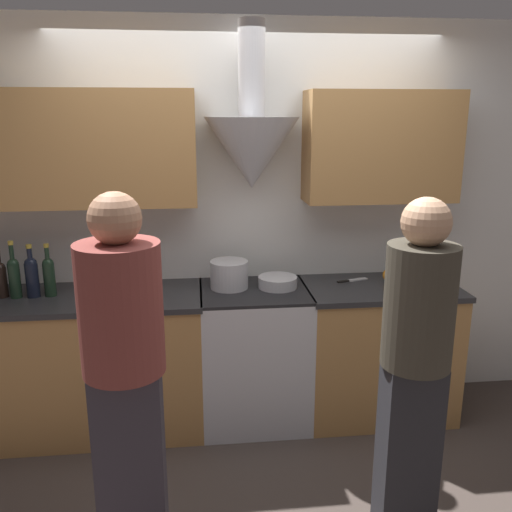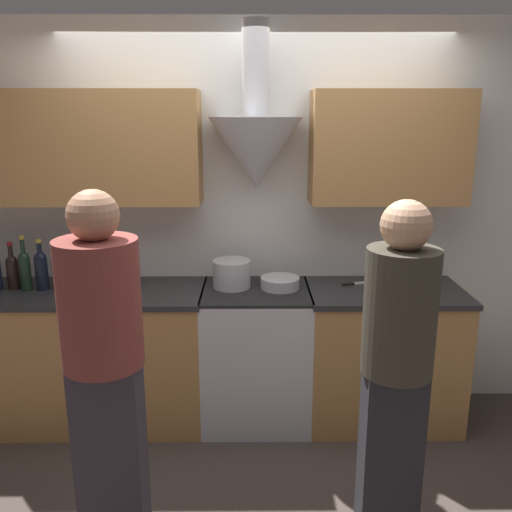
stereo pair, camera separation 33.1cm
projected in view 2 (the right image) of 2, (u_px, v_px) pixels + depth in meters
The scene contains 15 objects.
ground_plane at pixel (256, 443), 3.40m from camera, with size 12.00×12.00×0.00m, color #423833.
wall_back at pixel (239, 196), 3.58m from camera, with size 8.40×0.59×2.60m.
counter_left at pixel (84, 356), 3.58m from camera, with size 1.61×0.62×0.91m.
counter_right at pixel (382, 355), 3.59m from camera, with size 1.00×0.62×0.91m.
stove_range at pixel (256, 354), 3.59m from camera, with size 0.70×0.60×0.91m.
wine_bottle_3 at pixel (13, 270), 3.46m from camera, with size 0.08×0.08×0.31m.
wine_bottle_4 at pixel (25, 268), 3.44m from camera, with size 0.07×0.07×0.36m.
wine_bottle_5 at pixel (41, 269), 3.44m from camera, with size 0.08×0.08×0.33m.
wine_bottle_6 at pixel (57, 269), 3.45m from camera, with size 0.07×0.07×0.33m.
stock_pot at pixel (232, 274), 3.51m from camera, with size 0.24×0.24×0.18m.
mixing_bowl at pixel (280, 283), 3.50m from camera, with size 0.25×0.25×0.07m.
orange_fruit at pixel (396, 279), 3.54m from camera, with size 0.09×0.09×0.09m.
chefs_knife at pixel (358, 283), 3.59m from camera, with size 0.22×0.09×0.01m.
person_foreground_left at pixel (104, 361), 2.40m from camera, with size 0.36×0.36×1.71m.
person_foreground_right at pixel (396, 366), 2.37m from camera, with size 0.31×0.31×1.67m.
Camera 2 is at (-0.03, -2.99, 2.00)m, focal length 38.00 mm.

